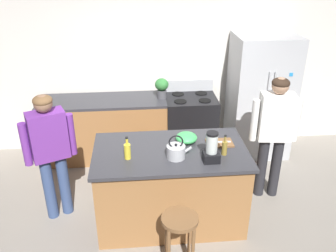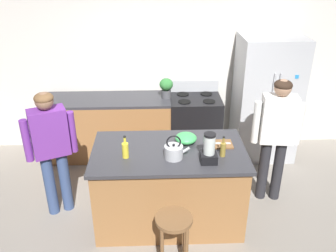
{
  "view_description": "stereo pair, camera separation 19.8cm",
  "coord_description": "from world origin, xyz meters",
  "px_view_note": "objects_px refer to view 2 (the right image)",
  "views": [
    {
      "loc": [
        -0.34,
        -3.43,
        2.97
      ],
      "look_at": [
        0.0,
        0.3,
        1.1
      ],
      "focal_mm": 38.5,
      "sensor_mm": 36.0,
      "label": 1
    },
    {
      "loc": [
        -0.14,
        -3.44,
        2.97
      ],
      "look_at": [
        0.0,
        0.3,
        1.1
      ],
      "focal_mm": 38.5,
      "sensor_mm": 36.0,
      "label": 2
    }
  ],
  "objects_px": {
    "bottle_vinegar": "(223,149)",
    "chef_knife": "(221,143)",
    "bar_stool": "(174,230)",
    "bottle_soda": "(125,150)",
    "cutting_board": "(219,144)",
    "refrigerator": "(266,99)",
    "potted_plant": "(166,87)",
    "mixing_bowl": "(186,138)",
    "stove_range": "(195,126)",
    "tea_kettle": "(174,151)",
    "blender_appliance": "(209,150)",
    "person_by_island_left": "(51,143)",
    "person_by_sink_right": "(276,130)",
    "kitchen_island": "(169,185)"
  },
  "relations": [
    {
      "from": "blender_appliance",
      "to": "chef_knife",
      "type": "distance_m",
      "value": 0.41
    },
    {
      "from": "blender_appliance",
      "to": "mixing_bowl",
      "type": "xyz_separation_m",
      "value": [
        -0.2,
        0.42,
        -0.08
      ]
    },
    {
      "from": "person_by_island_left",
      "to": "blender_appliance",
      "type": "bearing_deg",
      "value": -14.67
    },
    {
      "from": "bar_stool",
      "to": "bottle_soda",
      "type": "xyz_separation_m",
      "value": [
        -0.48,
        0.65,
        0.53
      ]
    },
    {
      "from": "bar_stool",
      "to": "bottle_vinegar",
      "type": "distance_m",
      "value": 0.99
    },
    {
      "from": "blender_appliance",
      "to": "bottle_vinegar",
      "type": "relative_size",
      "value": 1.39
    },
    {
      "from": "refrigerator",
      "to": "bottle_soda",
      "type": "relative_size",
      "value": 7.3
    },
    {
      "from": "tea_kettle",
      "to": "chef_knife",
      "type": "distance_m",
      "value": 0.61
    },
    {
      "from": "blender_appliance",
      "to": "potted_plant",
      "type": "bearing_deg",
      "value": 101.91
    },
    {
      "from": "bottle_soda",
      "to": "chef_knife",
      "type": "xyz_separation_m",
      "value": [
        1.06,
        0.22,
        -0.07
      ]
    },
    {
      "from": "person_by_sink_right",
      "to": "cutting_board",
      "type": "height_order",
      "value": "person_by_sink_right"
    },
    {
      "from": "refrigerator",
      "to": "potted_plant",
      "type": "relative_size",
      "value": 6.23
    },
    {
      "from": "stove_range",
      "to": "bottle_soda",
      "type": "bearing_deg",
      "value": -119.3
    },
    {
      "from": "potted_plant",
      "to": "bottle_soda",
      "type": "bearing_deg",
      "value": -106.31
    },
    {
      "from": "person_by_sink_right",
      "to": "bar_stool",
      "type": "relative_size",
      "value": 2.44
    },
    {
      "from": "cutting_board",
      "to": "chef_knife",
      "type": "height_order",
      "value": "chef_knife"
    },
    {
      "from": "chef_knife",
      "to": "kitchen_island",
      "type": "bearing_deg",
      "value": -168.74
    },
    {
      "from": "stove_range",
      "to": "bottle_soda",
      "type": "xyz_separation_m",
      "value": [
        -0.93,
        -1.65,
        0.56
      ]
    },
    {
      "from": "cutting_board",
      "to": "chef_knife",
      "type": "bearing_deg",
      "value": 0.0
    },
    {
      "from": "cutting_board",
      "to": "mixing_bowl",
      "type": "bearing_deg",
      "value": 168.64
    },
    {
      "from": "potted_plant",
      "to": "tea_kettle",
      "type": "height_order",
      "value": "potted_plant"
    },
    {
      "from": "bar_stool",
      "to": "chef_knife",
      "type": "bearing_deg",
      "value": 56.49
    },
    {
      "from": "blender_appliance",
      "to": "bottle_soda",
      "type": "xyz_separation_m",
      "value": [
        -0.87,
        0.12,
        -0.04
      ]
    },
    {
      "from": "bar_stool",
      "to": "blender_appliance",
      "type": "relative_size",
      "value": 2.03
    },
    {
      "from": "bottle_soda",
      "to": "stove_range",
      "type": "bearing_deg",
      "value": 60.7
    },
    {
      "from": "potted_plant",
      "to": "blender_appliance",
      "type": "height_order",
      "value": "blender_appliance"
    },
    {
      "from": "person_by_island_left",
      "to": "mixing_bowl",
      "type": "relative_size",
      "value": 6.36
    },
    {
      "from": "tea_kettle",
      "to": "chef_knife",
      "type": "relative_size",
      "value": 1.25
    },
    {
      "from": "person_by_island_left",
      "to": "mixing_bowl",
      "type": "height_order",
      "value": "person_by_island_left"
    },
    {
      "from": "bottle_vinegar",
      "to": "mixing_bowl",
      "type": "bearing_deg",
      "value": 139.9
    },
    {
      "from": "bottle_vinegar",
      "to": "cutting_board",
      "type": "relative_size",
      "value": 0.79
    },
    {
      "from": "mixing_bowl",
      "to": "bar_stool",
      "type": "bearing_deg",
      "value": -101.12
    },
    {
      "from": "bottle_soda",
      "to": "cutting_board",
      "type": "bearing_deg",
      "value": 12.15
    },
    {
      "from": "potted_plant",
      "to": "mixing_bowl",
      "type": "xyz_separation_m",
      "value": [
        0.18,
        -1.38,
        -0.12
      ]
    },
    {
      "from": "stove_range",
      "to": "chef_knife",
      "type": "height_order",
      "value": "stove_range"
    },
    {
      "from": "bottle_vinegar",
      "to": "bottle_soda",
      "type": "xyz_separation_m",
      "value": [
        -1.04,
        0.01,
        0.01
      ]
    },
    {
      "from": "person_by_island_left",
      "to": "bottle_soda",
      "type": "distance_m",
      "value": 0.94
    },
    {
      "from": "person_by_island_left",
      "to": "cutting_board",
      "type": "xyz_separation_m",
      "value": [
        1.92,
        -0.11,
        0.01
      ]
    },
    {
      "from": "tea_kettle",
      "to": "refrigerator",
      "type": "bearing_deg",
      "value": 48.41
    },
    {
      "from": "stove_range",
      "to": "tea_kettle",
      "type": "relative_size",
      "value": 4.12
    },
    {
      "from": "refrigerator",
      "to": "potted_plant",
      "type": "height_order",
      "value": "refrigerator"
    },
    {
      "from": "bottle_vinegar",
      "to": "chef_knife",
      "type": "height_order",
      "value": "bottle_vinegar"
    },
    {
      "from": "person_by_sink_right",
      "to": "blender_appliance",
      "type": "height_order",
      "value": "person_by_sink_right"
    },
    {
      "from": "bottle_soda",
      "to": "tea_kettle",
      "type": "bearing_deg",
      "value": -3.25
    },
    {
      "from": "bottle_vinegar",
      "to": "chef_knife",
      "type": "relative_size",
      "value": 1.07
    },
    {
      "from": "stove_range",
      "to": "chef_knife",
      "type": "xyz_separation_m",
      "value": [
        0.13,
        -1.43,
        0.49
      ]
    },
    {
      "from": "blender_appliance",
      "to": "person_by_island_left",
      "type": "bearing_deg",
      "value": 165.33
    },
    {
      "from": "bar_stool",
      "to": "bottle_vinegar",
      "type": "height_order",
      "value": "bottle_vinegar"
    },
    {
      "from": "cutting_board",
      "to": "person_by_island_left",
      "type": "bearing_deg",
      "value": 176.66
    },
    {
      "from": "potted_plant",
      "to": "blender_appliance",
      "type": "xyz_separation_m",
      "value": [
        0.38,
        -1.8,
        -0.03
      ]
    }
  ]
}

